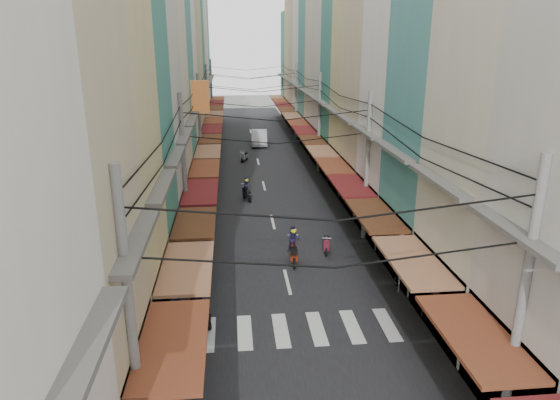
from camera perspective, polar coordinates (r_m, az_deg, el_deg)
ground at (r=25.18m, az=0.33°, el=-7.29°), size 160.00×160.00×0.00m
road at (r=44.05m, az=-2.38°, el=3.79°), size 10.00×80.00×0.02m
sidewalk_left at (r=44.18m, az=-10.84°, el=3.55°), size 3.00×80.00×0.06m
sidewalk_right at (r=44.87m, az=5.96°, el=4.00°), size 3.00×80.00×0.06m
crosswalk at (r=19.94m, az=2.18°, el=-14.53°), size 7.55×2.40×0.01m
building_row_left at (r=39.63m, az=-14.23°, el=16.00°), size 7.80×67.67×23.70m
building_row_right at (r=40.47m, az=9.47°, el=15.80°), size 7.80×68.98×22.59m
utility_poles at (r=37.98m, az=-2.05°, el=11.63°), size 10.20×66.13×8.20m
white_car at (r=53.64m, az=-2.36°, el=6.33°), size 5.54×2.42×1.92m
bicycle at (r=23.74m, az=14.63°, el=-9.57°), size 1.50×0.73×0.99m
moving_scooters at (r=29.13m, az=-4.32°, el=-2.62°), size 6.68×29.18×1.94m
parked_scooters at (r=22.80m, az=11.20°, el=-9.16°), size 12.76×11.04×1.02m
pedestrians at (r=27.12m, az=-8.18°, el=-3.22°), size 13.31×26.75×2.24m
market_umbrella at (r=19.92m, az=19.50°, el=-8.91°), size 2.24×2.24×2.36m
traffic_sign at (r=22.17m, az=13.74°, el=-5.06°), size 0.10×0.68×3.09m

